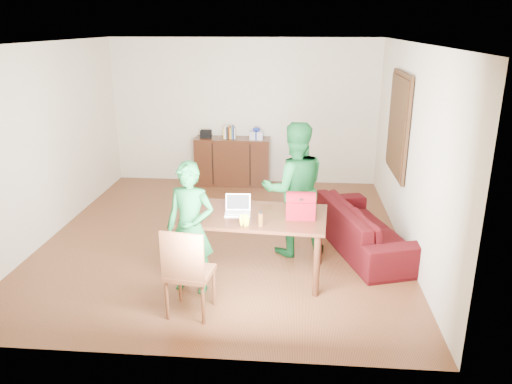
# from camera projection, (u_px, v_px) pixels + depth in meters

# --- Properties ---
(room) EXTENTS (5.20, 5.70, 2.90)m
(room) POSITION_uv_depth(u_px,v_px,m) (225.00, 147.00, 6.92)
(room) COLOR #442311
(room) RESTS_ON ground
(table) EXTENTS (1.75, 1.07, 0.79)m
(table) POSITION_uv_depth(u_px,v_px,m) (255.00, 222.00, 5.93)
(table) COLOR black
(table) RESTS_ON ground
(chair) EXTENTS (0.51, 0.49, 1.00)m
(chair) POSITION_uv_depth(u_px,v_px,m) (190.00, 288.00, 5.24)
(chair) COLOR brown
(chair) RESTS_ON ground
(person_near) EXTENTS (0.61, 0.45, 1.52)m
(person_near) POSITION_uv_depth(u_px,v_px,m) (191.00, 228.00, 5.57)
(person_near) COLOR #145C28
(person_near) RESTS_ON ground
(person_far) EXTENTS (0.99, 0.84, 1.77)m
(person_far) POSITION_uv_depth(u_px,v_px,m) (294.00, 189.00, 6.48)
(person_far) COLOR #135925
(person_far) RESTS_ON ground
(laptop) EXTENTS (0.31, 0.23, 0.21)m
(laptop) POSITION_uv_depth(u_px,v_px,m) (238.00, 211.00, 5.88)
(laptop) COLOR white
(laptop) RESTS_ON table
(bananas) EXTENTS (0.17, 0.13, 0.06)m
(bananas) POSITION_uv_depth(u_px,v_px,m) (244.00, 224.00, 5.54)
(bananas) COLOR yellow
(bananas) RESTS_ON table
(bottle) EXTENTS (0.06, 0.06, 0.17)m
(bottle) POSITION_uv_depth(u_px,v_px,m) (261.00, 219.00, 5.53)
(bottle) COLOR #502E12
(bottle) RESTS_ON table
(red_bag) EXTENTS (0.34, 0.20, 0.25)m
(red_bag) POSITION_uv_depth(u_px,v_px,m) (301.00, 208.00, 5.75)
(red_bag) COLOR maroon
(red_bag) RESTS_ON table
(sofa) EXTENTS (1.41, 2.24, 0.61)m
(sofa) POSITION_uv_depth(u_px,v_px,m) (364.00, 226.00, 6.80)
(sofa) COLOR #400814
(sofa) RESTS_ON ground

